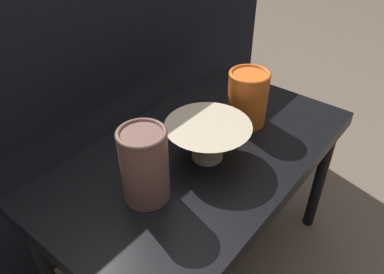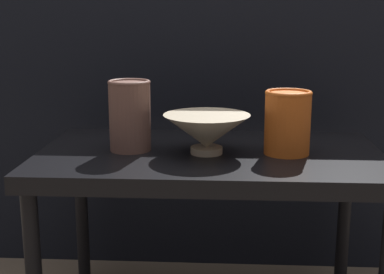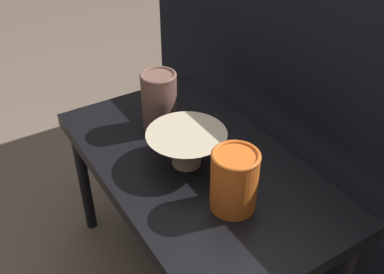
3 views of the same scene
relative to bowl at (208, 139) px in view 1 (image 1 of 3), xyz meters
name	(u,v)px [view 1 (image 1 of 3)]	position (x,y,z in m)	size (l,w,h in m)	color
ground_plane	(199,263)	(0.01, 0.02, -0.52)	(8.00, 8.00, 0.00)	#6B5B4C
table	(201,166)	(0.01, 0.02, -0.10)	(0.83, 0.47, 0.47)	black
couch_backdrop	(59,85)	(0.01, 0.62, -0.07)	(1.68, 0.50, 0.90)	black
bowl	(208,139)	(0.00, 0.00, 0.00)	(0.21, 0.21, 0.09)	#C1B293
vase_textured_left	(145,164)	(-0.19, 0.02, 0.03)	(0.10, 0.10, 0.17)	brown
vase_colorful_right	(248,97)	(0.19, 0.01, 0.02)	(0.11, 0.11, 0.15)	orange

